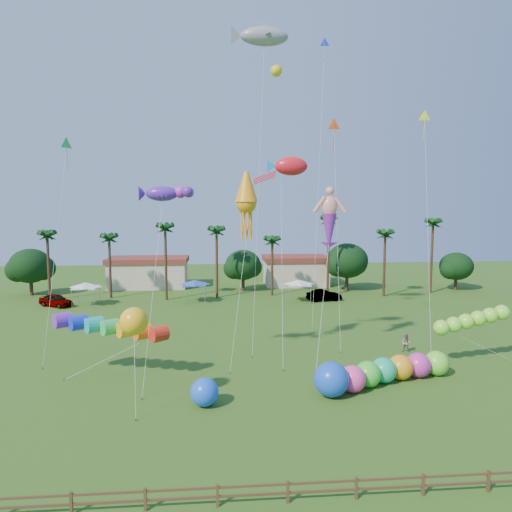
{
  "coord_description": "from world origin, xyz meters",
  "views": [
    {
      "loc": [
        -2.92,
        -24.16,
        12.53
      ],
      "look_at": [
        0.0,
        10.0,
        9.0
      ],
      "focal_mm": 32.0,
      "sensor_mm": 36.0,
      "label": 1
    }
  ],
  "objects": [
    {
      "name": "car_b",
      "position": [
        11.64,
        36.38,
        0.78
      ],
      "size": [
        4.91,
        2.39,
        1.55
      ],
      "primitive_type": "imported",
      "rotation": [
        0.0,
        0.0,
        1.73
      ],
      "color": "#4C4C54",
      "rests_on": "ground"
    },
    {
      "name": "merman_kite",
      "position": [
        6.49,
        13.55,
        11.49
      ],
      "size": [
        3.18,
        5.28,
        13.96
      ],
      "color": "#F09A88",
      "rests_on": "ground"
    },
    {
      "name": "squid_kite",
      "position": [
        -0.56,
        12.61,
        12.99
      ],
      "size": [
        2.62,
        4.21,
        15.62
      ],
      "color": "orange",
      "rests_on": "ground"
    },
    {
      "name": "car_a",
      "position": [
        -23.76,
        35.79,
        0.8
      ],
      "size": [
        5.03,
        4.04,
        1.61
      ],
      "primitive_type": "imported",
      "rotation": [
        0.0,
        0.0,
        1.04
      ],
      "color": "#4C4C54",
      "rests_on": "ground"
    },
    {
      "name": "rainbow_tube",
      "position": [
        -9.36,
        8.81,
        3.47
      ],
      "size": [
        8.97,
        4.91,
        4.05
      ],
      "color": "red",
      "rests_on": "ground"
    },
    {
      "name": "shark_kite",
      "position": [
        1.55,
        19.25,
        28.3
      ],
      "size": [
        6.21,
        7.63,
        29.37
      ],
      "color": "gray",
      "rests_on": "ground"
    },
    {
      "name": "tent_row",
      "position": [
        -6.0,
        36.33,
        2.75
      ],
      "size": [
        31.0,
        4.0,
        0.6
      ],
      "color": "white",
      "rests_on": "ground"
    },
    {
      "name": "delta_kite_yellow",
      "position": [
        13.71,
        11.84,
        19.4
      ],
      "size": [
        1.11,
        3.48,
        20.43
      ],
      "color": "#EBFF1A",
      "rests_on": "ground"
    },
    {
      "name": "delta_kite_green",
      "position": [
        -15.6,
        16.39,
        17.73
      ],
      "size": [
        1.64,
        5.19,
        18.63
      ],
      "color": "#30CD59",
      "rests_on": "ground"
    },
    {
      "name": "blue_ball",
      "position": [
        -3.81,
        4.01,
        0.91
      ],
      "size": [
        1.83,
        1.83,
        1.83
      ],
      "primitive_type": "sphere",
      "color": "blue",
      "rests_on": "ground"
    },
    {
      "name": "ground",
      "position": [
        0.0,
        0.0,
        0.0
      ],
      "size": [
        160.0,
        160.0,
        0.0
      ],
      "primitive_type": "plane",
      "color": "#285116",
      "rests_on": "ground"
    },
    {
      "name": "tree_line",
      "position": [
        3.57,
        44.0,
        4.28
      ],
      "size": [
        69.46,
        8.91,
        11.0
      ],
      "color": "#3A2819",
      "rests_on": "ground"
    },
    {
      "name": "caterpillar_inflatable",
      "position": [
        8.47,
        6.38,
        0.99
      ],
      "size": [
        11.37,
        5.68,
        2.37
      ],
      "rotation": [
        0.0,
        0.0,
        0.36
      ],
      "color": "#FF43A4",
      "rests_on": "ground"
    },
    {
      "name": "fish_kite",
      "position": [
        3.27,
        13.91,
        16.08
      ],
      "size": [
        4.33,
        5.56,
        16.95
      ],
      "color": "red",
      "rests_on": "ground"
    },
    {
      "name": "orange_ball_kite",
      "position": [
        -8.03,
        3.64,
        5.71
      ],
      "size": [
        2.19,
        2.5,
        6.58
      ],
      "color": "yellow",
      "rests_on": "ground"
    },
    {
      "name": "green_worm",
      "position": [
        14.91,
        10.11,
        3.08
      ],
      "size": [
        9.97,
        3.44,
        3.84
      ],
      "color": "#8AF837",
      "rests_on": "ground"
    },
    {
      "name": "buildings_row",
      "position": [
        -3.09,
        50.0,
        2.0
      ],
      "size": [
        35.0,
        7.0,
        4.0
      ],
      "color": "beige",
      "rests_on": "ground"
    },
    {
      "name": "fence",
      "position": [
        0.0,
        -6.0,
        0.61
      ],
      "size": [
        36.12,
        0.12,
        1.0
      ],
      "color": "brown",
      "rests_on": "ground"
    },
    {
      "name": "delta_kite_red",
      "position": [
        7.91,
        18.04,
        19.97
      ],
      "size": [
        1.4,
        4.52,
        20.92
      ],
      "color": "#D84C18",
      "rests_on": "ground"
    },
    {
      "name": "lobster_kite",
      "position": [
        -6.89,
        9.7,
        13.65
      ],
      "size": [
        4.49,
        6.07,
        14.44
      ],
      "color": "#5A24B5",
      "rests_on": "ground"
    },
    {
      "name": "delta_kite_blue",
      "position": [
        8.04,
        22.94,
        28.34
      ],
      "size": [
        2.21,
        3.29,
        29.8
      ],
      "color": "#1A30F0",
      "rests_on": "ground"
    },
    {
      "name": "spectator_b",
      "position": [
        13.52,
        13.52,
        0.84
      ],
      "size": [
        1.03,
        1.03,
        1.68
      ],
      "primitive_type": "imported",
      "rotation": [
        0.0,
        0.0,
        -0.79
      ],
      "color": "gray",
      "rests_on": "ground"
    }
  ]
}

